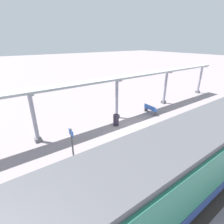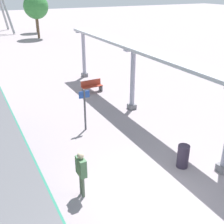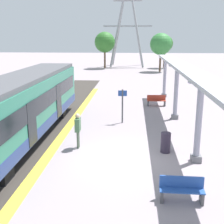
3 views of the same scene
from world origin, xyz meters
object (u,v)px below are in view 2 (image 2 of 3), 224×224
at_px(bench_mid_platform, 92,86).
at_px(trash_bin, 183,156).
at_px(canopy_pillar_fourth, 133,79).
at_px(platform_info_sign, 85,106).
at_px(passenger_waiting_near_edge, 81,169).
at_px(canopy_pillar_fifth, 84,54).

height_order(bench_mid_platform, trash_bin, trash_bin).
bearing_deg(canopy_pillar_fourth, platform_info_sign, -161.20).
height_order(trash_bin, passenger_waiting_near_edge, passenger_waiting_near_edge).
distance_m(canopy_pillar_fourth, passenger_waiting_near_edge, 8.11).
bearing_deg(trash_bin, canopy_pillar_fifth, 84.71).
xyz_separation_m(canopy_pillar_fifth, bench_mid_platform, (-0.97, -3.68, -1.42)).
xyz_separation_m(trash_bin, platform_info_sign, (-2.28, 4.91, 0.83)).
bearing_deg(canopy_pillar_fourth, canopy_pillar_fifth, 90.00).
xyz_separation_m(canopy_pillar_fourth, passenger_waiting_near_edge, (-5.58, -5.83, -0.74)).
height_order(canopy_pillar_fourth, trash_bin, canopy_pillar_fourth).
relative_size(trash_bin, platform_info_sign, 0.45).
bearing_deg(platform_info_sign, canopy_pillar_fifth, 67.91).
relative_size(canopy_pillar_fourth, bench_mid_platform, 2.43).
distance_m(canopy_pillar_fifth, platform_info_sign, 9.42).
distance_m(trash_bin, platform_info_sign, 5.47).
bearing_deg(passenger_waiting_near_edge, bench_mid_platform, 64.48).
distance_m(canopy_pillar_fourth, trash_bin, 6.39).
bearing_deg(passenger_waiting_near_edge, canopy_pillar_fifth, 67.28).
xyz_separation_m(canopy_pillar_fifth, trash_bin, (-1.26, -13.62, -1.37)).
distance_m(canopy_pillar_fourth, platform_info_sign, 3.78).
distance_m(trash_bin, passenger_waiting_near_edge, 4.38).
bearing_deg(trash_bin, canopy_pillar_fourth, 78.34).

